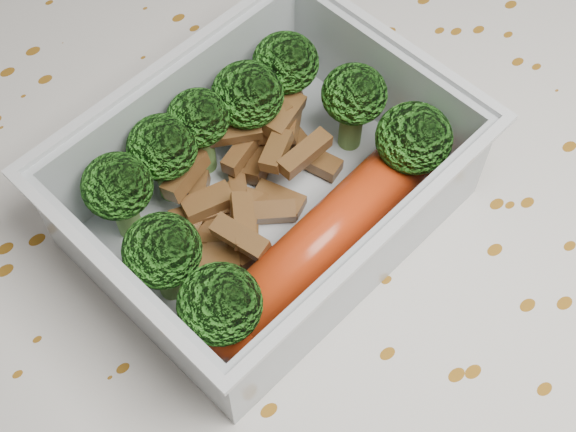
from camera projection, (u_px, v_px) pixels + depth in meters
dining_table at (291, 290)px, 0.53m from camera, size 1.40×0.90×0.75m
tablecloth at (291, 253)px, 0.48m from camera, size 1.46×0.96×0.19m
lunch_container at (267, 194)px, 0.43m from camera, size 0.22×0.19×0.07m
broccoli_florets at (247, 158)px, 0.42m from camera, size 0.18×0.14×0.06m
meat_pile at (245, 186)px, 0.44m from camera, size 0.12×0.09×0.03m
sausage at (329, 235)px, 0.42m from camera, size 0.17×0.06×0.03m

